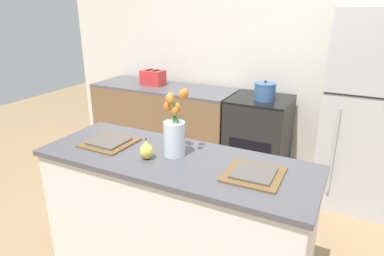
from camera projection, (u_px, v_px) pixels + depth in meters
back_wall at (265, 49)px, 3.69m from camera, size 5.20×0.08×2.70m
kitchen_island at (175, 217)px, 2.32m from camera, size 1.80×0.66×0.89m
back_counter at (164, 123)px, 4.11m from camera, size 1.68×0.60×0.91m
stove_range at (258, 140)px, 3.62m from camera, size 0.60×0.61×0.91m
refrigerator at (364, 112)px, 3.06m from camera, size 0.68×0.67×1.79m
flower_vase at (175, 132)px, 2.16m from camera, size 0.17×0.17×0.44m
pear_figurine at (147, 150)px, 2.14m from camera, size 0.09×0.09×0.14m
plate_setting_left at (110, 142)px, 2.39m from camera, size 0.33×0.33×0.02m
plate_setting_right at (254, 173)px, 1.95m from camera, size 0.33×0.33×0.02m
toaster at (153, 77)px, 4.00m from camera, size 0.28×0.18×0.17m
cooking_pot at (265, 91)px, 3.37m from camera, size 0.21×0.21×0.20m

